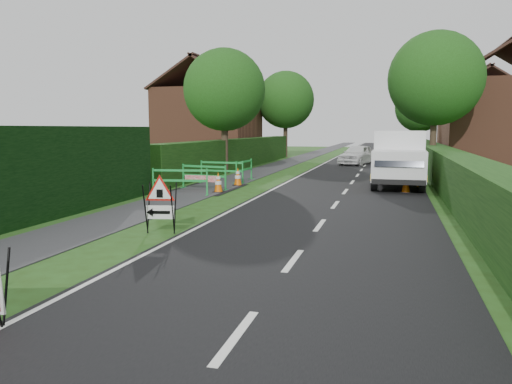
{
  "coord_description": "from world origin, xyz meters",
  "views": [
    {
      "loc": [
        4.19,
        -7.8,
        2.43
      ],
      "look_at": [
        0.97,
        4.03,
        0.87
      ],
      "focal_mm": 35.0,
      "sensor_mm": 36.0,
      "label": 1
    }
  ],
  "objects": [
    {
      "name": "house_east_a",
      "position": [
        11.0,
        28.0,
        2.9
      ],
      "size": [
        7.5,
        7.4,
        7.88
      ],
      "color": "brown",
      "rests_on": "ground"
    },
    {
      "name": "house_east_b",
      "position": [
        12.0,
        42.0,
        2.9
      ],
      "size": [
        7.5,
        7.4,
        7.88
      ],
      "color": "brown",
      "rests_on": "ground"
    },
    {
      "name": "hatchback_car",
      "position": [
        1.96,
        26.62,
        0.68
      ],
      "size": [
        2.7,
        4.3,
        1.36
      ],
      "primitive_type": "imported",
      "rotation": [
        0.0,
        0.0,
        -0.29
      ],
      "color": "white",
      "rests_on": "ground"
    },
    {
      "name": "ped_barrier_2",
      "position": [
        -3.14,
        13.28,
        0.63
      ],
      "size": [
        2.08,
        0.48,
        1.0
      ],
      "rotation": [
        0.0,
        0.0,
        -0.06
      ],
      "color": "green",
      "rests_on": "ground"
    },
    {
      "name": "ped_barrier_0",
      "position": [
        -3.23,
        8.89,
        0.63
      ],
      "size": [
        2.09,
        0.7,
        1.0
      ],
      "rotation": [
        0.0,
        0.0,
        0.17
      ],
      "color": "green",
      "rests_on": "ground"
    },
    {
      "name": "tree_fe",
      "position": [
        6.4,
        38.0,
        4.22
      ],
      "size": [
        4.2,
        4.2,
        6.33
      ],
      "color": "#2D2116",
      "rests_on": "ground"
    },
    {
      "name": "traffic_cone_2",
      "position": [
        5.26,
        15.04,
        0.39
      ],
      "size": [
        0.38,
        0.38,
        0.79
      ],
      "color": "black",
      "rests_on": "ground"
    },
    {
      "name": "traffic_cone_4",
      "position": [
        -2.14,
        12.46,
        0.39
      ],
      "size": [
        0.38,
        0.38,
        0.79
      ],
      "color": "black",
      "rests_on": "ground"
    },
    {
      "name": "triangle_sign",
      "position": [
        -0.94,
        2.51,
        0.81
      ],
      "size": [
        0.94,
        0.94,
        1.16
      ],
      "rotation": [
        0.0,
        0.0,
        0.2
      ],
      "color": "black",
      "rests_on": "ground"
    },
    {
      "name": "ped_barrier_1",
      "position": [
        -3.08,
        10.9,
        0.63
      ],
      "size": [
        2.09,
        0.75,
        1.0
      ],
      "rotation": [
        0.0,
        0.0,
        -0.2
      ],
      "color": "green",
      "rests_on": "ground"
    },
    {
      "name": "traffic_cone_0",
      "position": [
        4.74,
        11.83,
        0.39
      ],
      "size": [
        0.38,
        0.38,
        0.79
      ],
      "color": "black",
      "rests_on": "ground"
    },
    {
      "name": "hedge_east",
      "position": [
        6.5,
        16.0,
        0.0
      ],
      "size": [
        1.2,
        50.0,
        1.5
      ],
      "primitive_type": "cube",
      "color": "#14380F",
      "rests_on": "ground"
    },
    {
      "name": "hedge_west_far",
      "position": [
        -5.0,
        22.0,
        0.0
      ],
      "size": [
        1.0,
        24.0,
        1.8
      ],
      "primitive_type": "cube",
      "color": "#14380F",
      "rests_on": "ground"
    },
    {
      "name": "road_surface",
      "position": [
        2.5,
        35.0,
        0.0
      ],
      "size": [
        6.0,
        90.0,
        0.02
      ],
      "primitive_type": "cube",
      "color": "black",
      "rests_on": "ground"
    },
    {
      "name": "ground",
      "position": [
        0.0,
        0.0,
        0.0
      ],
      "size": [
        120.0,
        120.0,
        0.0
      ],
      "primitive_type": "plane",
      "color": "#254313",
      "rests_on": "ground"
    },
    {
      "name": "tree_fw",
      "position": [
        -4.6,
        34.0,
        4.83
      ],
      "size": [
        4.8,
        4.8,
        7.24
      ],
      "color": "#2D2116",
      "rests_on": "ground"
    },
    {
      "name": "tree_nw",
      "position": [
        -4.6,
        18.0,
        4.48
      ],
      "size": [
        4.4,
        4.4,
        6.7
      ],
      "color": "#2D2116",
      "rests_on": "ground"
    },
    {
      "name": "works_van",
      "position": [
        4.48,
        13.86,
        1.24
      ],
      "size": [
        2.08,
        5.16,
        2.34
      ],
      "rotation": [
        0.0,
        0.0,
        -0.01
      ],
      "color": "silver",
      "rests_on": "ground"
    },
    {
      "name": "traffic_cone_3",
      "position": [
        -2.18,
        10.09,
        0.39
      ],
      "size": [
        0.38,
        0.38,
        0.79
      ],
      "color": "black",
      "rests_on": "ground"
    },
    {
      "name": "traffic_cone_1",
      "position": [
        5.38,
        13.62,
        0.39
      ],
      "size": [
        0.38,
        0.38,
        0.79
      ],
      "color": "black",
      "rests_on": "ground"
    },
    {
      "name": "redwhite_plank",
      "position": [
        -3.1,
        10.72,
        0.0
      ],
      "size": [
        1.5,
        0.17,
        0.25
      ],
      "primitive_type": "cube",
      "rotation": [
        0.0,
        0.0,
        -0.08
      ],
      "color": "red",
      "rests_on": "ground"
    },
    {
      "name": "footpath",
      "position": [
        -3.0,
        35.0,
        0.01
      ],
      "size": [
        2.0,
        90.0,
        0.02
      ],
      "primitive_type": "cube",
      "color": "#2D2D30",
      "rests_on": "ground"
    },
    {
      "name": "ped_barrier_3",
      "position": [
        -2.35,
        14.12,
        0.63
      ],
      "size": [
        0.48,
        2.08,
        1.0
      ],
      "rotation": [
        0.0,
        0.0,
        1.51
      ],
      "color": "green",
      "rests_on": "ground"
    },
    {
      "name": "tree_ne",
      "position": [
        6.4,
        22.0,
        5.17
      ],
      "size": [
        5.2,
        5.2,
        7.79
      ],
      "color": "#2D2116",
      "rests_on": "ground"
    },
    {
      "name": "house_west",
      "position": [
        -10.0,
        30.0,
        2.9
      ],
      "size": [
        7.5,
        7.4,
        7.88
      ],
      "color": "brown",
      "rests_on": "ground"
    }
  ]
}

